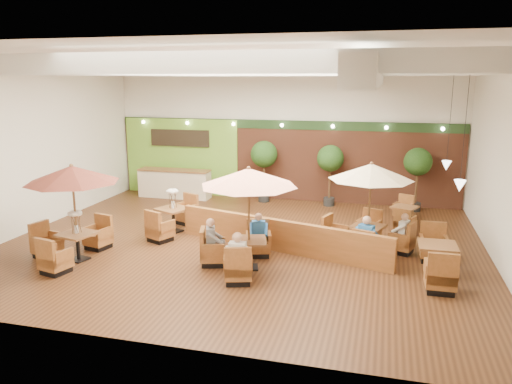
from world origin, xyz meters
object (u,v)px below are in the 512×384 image
(topiary_1, at_px, (330,161))
(diner_1, at_px, (258,230))
(topiary_2, at_px, (418,164))
(diner_2, at_px, (213,237))
(diner_3, at_px, (367,234))
(diner_4, at_px, (403,228))
(service_counter, at_px, (175,184))
(booth_divider, at_px, (279,236))
(table_1, at_px, (246,196))
(table_0, at_px, (71,192))
(table_4, at_px, (436,260))
(diner_0, at_px, (238,252))
(table_3, at_px, (173,217))
(topiary_0, at_px, (264,157))
(table_5, at_px, (404,216))
(table_2, at_px, (370,190))

(topiary_1, distance_m, diner_1, 6.38)
(topiary_2, xyz_separation_m, diner_2, (-5.46, -7.15, -1.01))
(diner_3, xyz_separation_m, diner_4, (0.94, 0.94, -0.04))
(service_counter, height_order, topiary_2, topiary_2)
(diner_4, bearing_deg, booth_divider, 126.77)
(service_counter, bearing_deg, table_1, -53.98)
(table_0, distance_m, table_1, 4.69)
(topiary_2, bearing_deg, diner_3, -104.66)
(topiary_1, height_order, diner_2, topiary_1)
(table_4, height_order, diner_0, diner_0)
(table_0, bearing_deg, diner_1, 31.87)
(table_3, height_order, topiary_0, topiary_0)
(diner_0, xyz_separation_m, diner_3, (2.93, 2.27, -0.00))
(table_1, bearing_deg, booth_divider, 53.38)
(table_0, relative_size, topiary_1, 1.14)
(table_1, xyz_separation_m, diner_3, (3.00, 1.28, -1.17))
(table_1, relative_size, topiary_1, 1.17)
(diner_4, bearing_deg, diner_2, 139.39)
(topiary_0, bearing_deg, table_4, -46.87)
(diner_0, bearing_deg, table_3, 125.98)
(table_5, xyz_separation_m, topiary_1, (-2.75, 2.10, 1.45))
(service_counter, height_order, table_0, table_0)
(table_5, bearing_deg, service_counter, -167.76)
(booth_divider, height_order, diner_1, diner_1)
(table_1, xyz_separation_m, table_2, (3.00, 2.22, -0.18))
(booth_divider, distance_m, table_2, 2.86)
(table_5, xyz_separation_m, diner_4, (-0.14, -2.83, 0.40))
(diner_2, bearing_deg, topiary_1, 142.72)
(topiary_0, height_order, topiary_2, topiary_0)
(table_2, height_order, diner_1, table_2)
(table_0, distance_m, table_3, 3.69)
(service_counter, bearing_deg, table_3, -66.85)
(diner_0, xyz_separation_m, diner_4, (3.88, 3.21, -0.05))
(table_5, xyz_separation_m, diner_0, (-4.01, -6.04, 0.45))
(table_1, xyz_separation_m, topiary_1, (1.33, 7.16, -0.17))
(table_2, distance_m, diner_1, 3.34)
(table_4, relative_size, diner_4, 3.87)
(table_5, height_order, diner_4, diner_4)
(table_0, xyz_separation_m, table_3, (1.52, 3.06, -1.40))
(topiary_1, height_order, diner_4, topiary_1)
(table_5, xyz_separation_m, topiary_2, (0.46, 2.10, 1.45))
(diner_1, relative_size, diner_2, 0.92)
(topiary_0, distance_m, topiary_2, 5.82)
(table_5, relative_size, diner_3, 2.93)
(service_counter, relative_size, topiary_0, 1.22)
(service_counter, xyz_separation_m, table_4, (9.80, -6.23, -0.19))
(topiary_0, bearing_deg, diner_1, -77.66)
(table_2, bearing_deg, service_counter, 169.25)
(diner_2, bearing_deg, topiary_2, 122.88)
(table_0, distance_m, table_2, 8.16)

